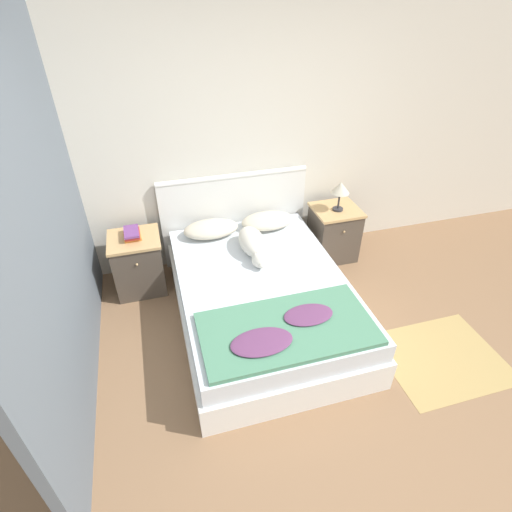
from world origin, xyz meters
The scene contains 14 objects.
ground_plane centered at (0.00, 0.00, 0.00)m, with size 16.00×16.00×0.00m, color #896647.
wall_back centered at (0.00, 2.13, 1.27)m, with size 9.00×0.06×2.55m.
wall_side_left centered at (-1.58, 1.05, 1.27)m, with size 0.06×3.10×2.55m.
bed centered at (-0.09, 1.00, 0.23)m, with size 1.48×2.06×0.47m.
headboard centered at (-0.09, 2.06, 0.52)m, with size 1.56×0.06×1.00m.
nightstand_left centered at (-1.14, 1.77, 0.30)m, with size 0.49×0.46×0.60m.
nightstand_right centered at (0.96, 1.77, 0.30)m, with size 0.49×0.46×0.60m.
pillow_left centered at (-0.39, 1.82, 0.54)m, with size 0.55×0.32×0.15m.
pillow_right centered at (0.21, 1.82, 0.54)m, with size 0.55×0.32×0.15m.
quilt centered at (-0.10, 0.35, 0.49)m, with size 1.30×0.67×0.07m.
dog centered at (-0.06, 1.42, 0.56)m, with size 0.24×0.67×0.20m.
book_stack centered at (-1.15, 1.79, 0.64)m, with size 0.17×0.23×0.07m.
table_lamp centered at (0.96, 1.75, 0.84)m, with size 0.19×0.19×0.32m.
rug centered at (1.23, 0.13, 0.00)m, with size 0.98×0.81×0.00m.
Camera 1 is at (-0.88, -1.60, 2.65)m, focal length 28.00 mm.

